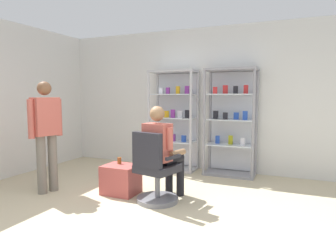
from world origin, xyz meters
TOP-DOWN VIEW (x-y plane):
  - ground_plane at (0.00, 0.00)m, footprint 7.20×7.20m
  - back_wall at (0.00, 3.00)m, footprint 6.00×0.10m
  - display_cabinet_left at (-0.55, 2.76)m, footprint 0.90×0.45m
  - display_cabinet_right at (0.55, 2.76)m, footprint 0.90×0.45m
  - office_chair at (-0.06, 0.89)m, footprint 0.61×0.58m
  - seated_shopkeeper at (-0.02, 1.05)m, footprint 0.55×0.62m
  - storage_crate at (-0.68, 1.04)m, footprint 0.49×0.41m
  - tea_glass at (-0.76, 1.12)m, footprint 0.06×0.06m
  - standing_customer at (-1.72, 0.67)m, footprint 0.30×0.51m

SIDE VIEW (x-z plane):
  - ground_plane at x=0.00m, z-range 0.00..0.00m
  - storage_crate at x=-0.68m, z-range 0.00..0.42m
  - office_chair at x=-0.06m, z-range -0.09..0.87m
  - tea_glass at x=-0.76m, z-range 0.42..0.52m
  - seated_shopkeeper at x=-0.02m, z-range 0.07..1.36m
  - standing_customer at x=-1.72m, z-range 0.12..1.75m
  - display_cabinet_left at x=-0.55m, z-range 0.01..1.91m
  - display_cabinet_right at x=0.55m, z-range 0.02..1.92m
  - back_wall at x=0.00m, z-range 0.00..2.70m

